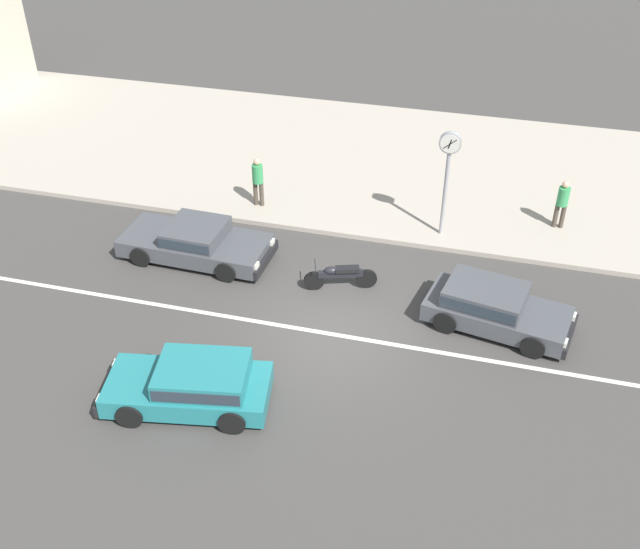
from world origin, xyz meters
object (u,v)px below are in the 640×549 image
hatchback_dark_grey_3 (493,306)px  pedestrian_near_clock (562,201)px  hatchback_teal_0 (193,384)px  motorcycle_0 (340,275)px  sedan_dark_grey_2 (196,241)px  pedestrian_mid_kerb (258,178)px  street_clock (449,160)px

hatchback_dark_grey_3 → pedestrian_near_clock: 5.40m
hatchback_teal_0 → motorcycle_0: (2.10, 5.10, -0.16)m
motorcycle_0 → pedestrian_near_clock: bearing=38.8°
hatchback_dark_grey_3 → motorcycle_0: 4.14m
sedan_dark_grey_2 → hatchback_dark_grey_3: size_ratio=1.13×
sedan_dark_grey_2 → pedestrian_near_clock: pedestrian_near_clock is taller
sedan_dark_grey_2 → pedestrian_mid_kerb: 3.26m
hatchback_teal_0 → motorcycle_0: size_ratio=2.05×
street_clock → pedestrian_near_clock: 3.93m
sedan_dark_grey_2 → hatchback_dark_grey_3: (8.44, -0.99, 0.05)m
motorcycle_0 → pedestrian_mid_kerb: (-3.51, 3.54, 0.67)m
motorcycle_0 → pedestrian_mid_kerb: size_ratio=1.18×
motorcycle_0 → street_clock: 4.59m
pedestrian_near_clock → street_clock: bearing=-159.4°
pedestrian_mid_kerb → pedestrian_near_clock: bearing=6.5°
pedestrian_mid_kerb → hatchback_teal_0: bearing=-80.8°
pedestrian_mid_kerb → sedan_dark_grey_2: bearing=-105.0°
motorcycle_0 → pedestrian_near_clock: pedestrian_near_clock is taller
street_clock → pedestrian_mid_kerb: 6.02m
hatchback_teal_0 → hatchback_dark_grey_3: size_ratio=1.02×
hatchback_teal_0 → pedestrian_near_clock: pedestrian_near_clock is taller
hatchback_teal_0 → hatchback_dark_grey_3: same height
sedan_dark_grey_2 → motorcycle_0: 4.36m
hatchback_dark_grey_3 → street_clock: 4.70m
hatchback_teal_0 → pedestrian_mid_kerb: bearing=99.2°
hatchback_dark_grey_3 → pedestrian_mid_kerb: bearing=151.7°
hatchback_teal_0 → sedan_dark_grey_2: (-2.24, 5.55, -0.05)m
hatchback_dark_grey_3 → motorcycle_0: bearing=172.4°
hatchback_teal_0 → pedestrian_mid_kerb: size_ratio=2.43×
hatchback_dark_grey_3 → pedestrian_near_clock: size_ratio=2.51×
hatchback_teal_0 → motorcycle_0: 5.52m
pedestrian_mid_kerb → hatchback_dark_grey_3: bearing=-28.3°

